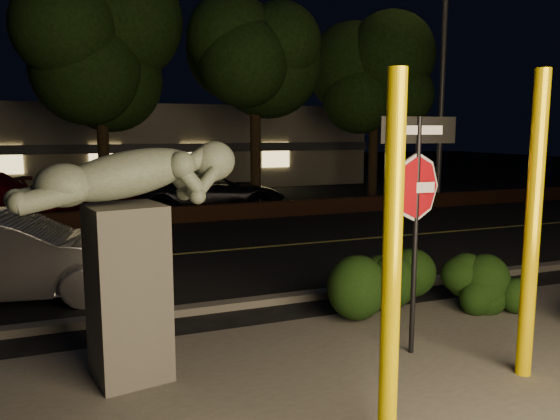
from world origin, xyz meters
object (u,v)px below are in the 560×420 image
object	(u,v)px
signpost	(417,188)
parked_car_dark	(213,192)
yellow_pole_right	(533,228)
parked_car_darkred	(85,195)
streetlight	(440,49)
yellow_pole_left	(392,269)
sculpture	(130,236)
silver_sedan	(5,257)

from	to	relation	value
signpost	parked_car_dark	xyz separation A→B (m)	(0.69, 12.66, -1.43)
yellow_pole_right	parked_car_darkred	distance (m)	15.31
streetlight	parked_car_darkred	distance (m)	13.49
parked_car_darkred	parked_car_dark	xyz separation A→B (m)	(4.10, -1.01, 0.04)
yellow_pole_left	signpost	xyz separation A→B (m)	(1.45, 1.71, 0.46)
yellow_pole_right	streetlight	world-z (taller)	streetlight
yellow_pole_left	parked_car_darkred	world-z (taller)	yellow_pole_left
sculpture	silver_sedan	bearing A→B (deg)	103.38
signpost	yellow_pole_left	bearing A→B (deg)	-126.15
signpost	sculpture	size ratio (longest dim) A/B	1.11
signpost	silver_sedan	bearing A→B (deg)	143.32
silver_sedan	parked_car_darkred	distance (m)	9.50
yellow_pole_left	yellow_pole_right	world-z (taller)	yellow_pole_right
sculpture	silver_sedan	distance (m)	4.14
signpost	silver_sedan	xyz separation A→B (m)	(-4.98, 4.30, -1.38)
sculpture	silver_sedan	xyz separation A→B (m)	(-1.63, 3.69, -0.92)
yellow_pole_right	yellow_pole_left	bearing A→B (deg)	-162.74
signpost	silver_sedan	size ratio (longest dim) A/B	0.66
signpost	yellow_pole_right	bearing A→B (deg)	-45.34
streetlight	signpost	bearing A→B (deg)	-147.28
streetlight	parked_car_darkred	world-z (taller)	streetlight
yellow_pole_left	streetlight	distance (m)	17.06
streetlight	silver_sedan	world-z (taller)	streetlight
silver_sedan	parked_car_darkred	size ratio (longest dim) A/B	1.00
sculpture	streetlight	distance (m)	16.70
signpost	silver_sedan	world-z (taller)	signpost
yellow_pole_right	signpost	xyz separation A→B (m)	(-0.85, 0.99, 0.38)
sculpture	parked_car_darkred	size ratio (longest dim) A/B	0.60
yellow_pole_right	silver_sedan	world-z (taller)	yellow_pole_right
yellow_pole_left	streetlight	bearing A→B (deg)	51.50
sculpture	parked_car_darkred	xyz separation A→B (m)	(-0.06, 13.06, -1.00)
parked_car_dark	parked_car_darkred	bearing A→B (deg)	84.23
yellow_pole_right	parked_car_dark	distance (m)	13.69
streetlight	parked_car_dark	distance (m)	9.70
signpost	sculpture	world-z (taller)	signpost
yellow_pole_left	signpost	bearing A→B (deg)	49.66
yellow_pole_left	streetlight	world-z (taller)	streetlight
signpost	streetlight	distance (m)	14.78
signpost	sculpture	bearing A→B (deg)	173.79
signpost	parked_car_dark	distance (m)	12.75
parked_car_dark	yellow_pole_left	bearing A→B (deg)	179.67
sculpture	parked_car_darkred	world-z (taller)	sculpture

